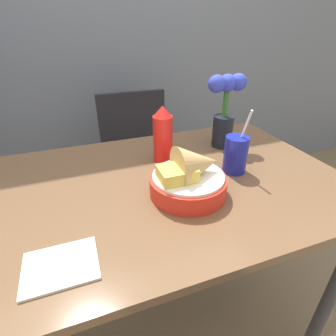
{
  "coord_description": "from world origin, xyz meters",
  "views": [
    {
      "loc": [
        -0.2,
        -0.66,
        1.21
      ],
      "look_at": [
        0.04,
        -0.03,
        0.83
      ],
      "focal_mm": 28.0,
      "sensor_mm": 36.0,
      "label": 1
    }
  ],
  "objects_px": {
    "food_basket": "(191,177)",
    "flower_vase": "(225,108)",
    "drink_cup": "(235,155)",
    "chair_far_window": "(138,154)",
    "ketchup_bottle": "(163,135)"
  },
  "relations": [
    {
      "from": "drink_cup",
      "to": "food_basket",
      "type": "bearing_deg",
      "value": -160.34
    },
    {
      "from": "chair_far_window",
      "to": "flower_vase",
      "type": "xyz_separation_m",
      "value": [
        0.22,
        -0.57,
        0.41
      ]
    },
    {
      "from": "chair_far_window",
      "to": "drink_cup",
      "type": "distance_m",
      "value": 0.84
    },
    {
      "from": "ketchup_bottle",
      "to": "drink_cup",
      "type": "xyz_separation_m",
      "value": [
        0.2,
        -0.15,
        -0.04
      ]
    },
    {
      "from": "drink_cup",
      "to": "flower_vase",
      "type": "height_order",
      "value": "flower_vase"
    },
    {
      "from": "ketchup_bottle",
      "to": "drink_cup",
      "type": "distance_m",
      "value": 0.25
    },
    {
      "from": "ketchup_bottle",
      "to": "flower_vase",
      "type": "xyz_separation_m",
      "value": [
        0.26,
        0.04,
        0.06
      ]
    },
    {
      "from": "chair_far_window",
      "to": "food_basket",
      "type": "height_order",
      "value": "food_basket"
    },
    {
      "from": "chair_far_window",
      "to": "ketchup_bottle",
      "type": "xyz_separation_m",
      "value": [
        -0.05,
        -0.61,
        0.36
      ]
    },
    {
      "from": "drink_cup",
      "to": "flower_vase",
      "type": "bearing_deg",
      "value": 71.36
    },
    {
      "from": "food_basket",
      "to": "flower_vase",
      "type": "relative_size",
      "value": 0.79
    },
    {
      "from": "ketchup_bottle",
      "to": "chair_far_window",
      "type": "bearing_deg",
      "value": 85.5
    },
    {
      "from": "food_basket",
      "to": "drink_cup",
      "type": "xyz_separation_m",
      "value": [
        0.19,
        0.07,
        0.0
      ]
    },
    {
      "from": "food_basket",
      "to": "ketchup_bottle",
      "type": "relative_size",
      "value": 1.1
    },
    {
      "from": "chair_far_window",
      "to": "ketchup_bottle",
      "type": "distance_m",
      "value": 0.71
    }
  ]
}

